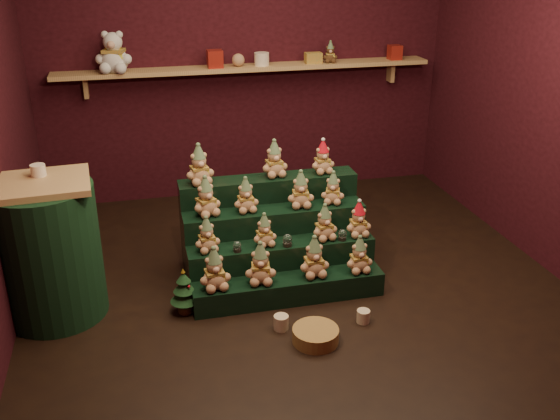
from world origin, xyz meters
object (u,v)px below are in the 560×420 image
object	(u,v)px
snow_globe_b	(287,240)
white_bear	(113,46)
mini_christmas_tree	(184,291)
mug_right	(363,316)
side_table	(49,250)
brown_bear	(330,52)
snow_globe_c	(342,235)
mug_left	(281,322)
snow_globe_a	(237,246)
riser_tier_front	(289,289)
wicker_basket	(316,335)

from	to	relation	value
snow_globe_b	white_bear	xyz separation A→B (m)	(-1.13, 1.89, 1.14)
mini_christmas_tree	mug_right	distance (m)	1.26
mug_right	white_bear	distance (m)	3.25
side_table	white_bear	size ratio (longest dim) A/B	2.18
side_table	brown_bear	xyz separation A→B (m)	(2.56, 1.82, 0.93)
white_bear	mug_right	bearing A→B (deg)	-45.86
snow_globe_c	mug_left	distance (m)	0.85
snow_globe_a	side_table	distance (m)	1.29
mini_christmas_tree	snow_globe_a	bearing A→B (deg)	19.17
snow_globe_a	mug_left	world-z (taller)	snow_globe_a
mug_right	brown_bear	xyz separation A→B (m)	(0.50, 2.45, 1.37)
snow_globe_c	mini_christmas_tree	world-z (taller)	snow_globe_c
riser_tier_front	snow_globe_c	xyz separation A→B (m)	(0.45, 0.16, 0.31)
snow_globe_a	snow_globe_b	distance (m)	0.37
snow_globe_b	white_bear	distance (m)	2.48
wicker_basket	snow_globe_a	bearing A→B (deg)	119.05
snow_globe_b	mini_christmas_tree	distance (m)	0.83
snow_globe_b	mini_christmas_tree	xyz separation A→B (m)	(-0.78, -0.14, -0.24)
side_table	brown_bear	distance (m)	3.28
mug_right	wicker_basket	world-z (taller)	wicker_basket
mug_left	wicker_basket	bearing A→B (deg)	-46.32
riser_tier_front	side_table	size ratio (longest dim) A/B	1.41
wicker_basket	white_bear	xyz separation A→B (m)	(-1.14, 2.59, 1.50)
brown_bear	white_bear	bearing A→B (deg)	-169.34
mini_christmas_tree	mug_right	size ratio (longest dim) A/B	3.80
riser_tier_front	side_table	distance (m)	1.69
brown_bear	riser_tier_front	bearing A→B (deg)	-103.78
mug_left	wicker_basket	size ratio (longest dim) A/B	0.33
mini_christmas_tree	riser_tier_front	bearing A→B (deg)	-1.45
riser_tier_front	snow_globe_a	world-z (taller)	snow_globe_a
wicker_basket	white_bear	bearing A→B (deg)	113.75
riser_tier_front	snow_globe_a	size ratio (longest dim) A/B	17.14
snow_globe_b	mug_left	xyz separation A→B (m)	(-0.17, -0.50, -0.36)
snow_globe_a	brown_bear	world-z (taller)	brown_bear
riser_tier_front	snow_globe_a	bearing A→B (deg)	155.00
snow_globe_a	snow_globe_b	world-z (taller)	snow_globe_b
mini_christmas_tree	mug_left	world-z (taller)	mini_christmas_tree
riser_tier_front	white_bear	distance (m)	2.75
side_table	brown_bear	world-z (taller)	brown_bear
side_table	wicker_basket	xyz separation A→B (m)	(1.67, -0.77, -0.44)
snow_globe_c	white_bear	xyz separation A→B (m)	(-1.55, 1.89, 1.14)
snow_globe_c	wicker_basket	xyz separation A→B (m)	(-0.41, -0.70, -0.36)
snow_globe_b	wicker_basket	distance (m)	0.79
riser_tier_front	mug_left	bearing A→B (deg)	-112.14
snow_globe_b	side_table	world-z (taller)	side_table
side_table	brown_bear	bearing A→B (deg)	31.46
riser_tier_front	side_table	bearing A→B (deg)	171.99
snow_globe_b	brown_bear	size ratio (longest dim) A/B	0.47
mug_left	wicker_basket	world-z (taller)	mug_left
riser_tier_front	snow_globe_c	bearing A→B (deg)	19.46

